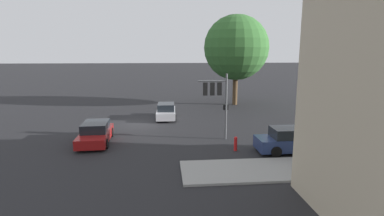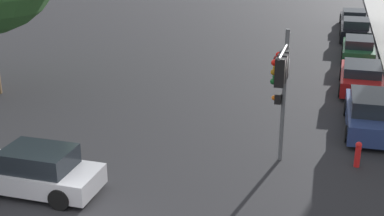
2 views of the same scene
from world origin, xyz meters
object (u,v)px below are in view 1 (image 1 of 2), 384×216
Objects in this scene: crossing_car_0 at (166,111)px; parked_car_1 at (372,139)px; street_tree at (236,48)px; traffic_signal at (216,93)px; fire_hydrant at (236,143)px; crossing_car_1 at (96,133)px; parked_car_0 at (293,141)px.

parked_car_1 is at bearing -126.12° from crossing_car_0.
street_tree is 2.22× the size of traffic_signal.
traffic_signal is at bearing -162.92° from fire_hydrant.
street_tree is at bearing 134.43° from crossing_car_1.
street_tree is at bearing -48.12° from crossing_car_0.
traffic_signal is 1.00× the size of parked_car_0.
street_tree is 11.29× the size of fire_hydrant.
street_tree is 15.14m from traffic_signal.
street_tree is 2.53× the size of crossing_car_0.
traffic_signal is at bearing -152.25° from crossing_car_0.
traffic_signal is 5.99m from parked_car_0.
street_tree reaches higher than traffic_signal.
traffic_signal is at bearing 163.26° from parked_car_1.
traffic_signal is 3.97m from fire_hydrant.
street_tree reaches higher than crossing_car_1.
crossing_car_1 reaches higher than parked_car_1.
crossing_car_1 is 1.04× the size of parked_car_1.
parked_car_1 is at bearing -105.93° from traffic_signal.
street_tree reaches higher than fire_hydrant.
traffic_signal is 1.05× the size of parked_car_1.
crossing_car_1 is at bearing 171.46° from parked_car_1.
crossing_car_0 reaches higher than parked_car_1.
traffic_signal reaches higher than parked_car_1.
traffic_signal is 10.50m from parked_car_1.
crossing_car_1 is 0.99× the size of parked_car_0.
traffic_signal is 1.01× the size of crossing_car_1.
parked_car_1 is (10.17, 13.14, -0.02)m from crossing_car_0.
parked_car_1 is (17.10, 4.96, -5.98)m from street_tree.
street_tree is 18.78m from parked_car_1.
parked_car_0 is 1.05× the size of parked_car_1.
crossing_car_0 is 16.62m from parked_car_1.
fire_hydrant is at bearing -154.63° from crossing_car_0.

